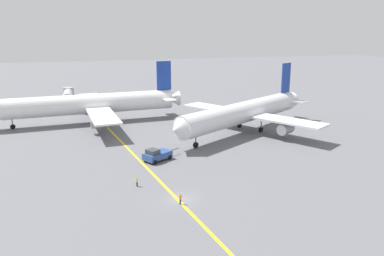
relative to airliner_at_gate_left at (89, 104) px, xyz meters
name	(u,v)px	position (x,y,z in m)	size (l,w,h in m)	color
ground_plane	(181,199)	(10.01, -56.86, -5.38)	(600.00, 600.00, 0.00)	slate
taxiway_stripe	(156,178)	(8.39, -46.86, -5.38)	(0.50, 120.00, 0.01)	yellow
airliner_at_gate_left	(89,104)	(0.00, 0.00, 0.00)	(54.73, 47.37, 16.92)	white
airliner_being_pushed	(245,112)	(37.35, -23.28, -0.16)	(46.93, 39.19, 16.59)	silver
pushback_tug	(157,155)	(10.65, -37.92, -4.15)	(8.56, 5.68, 2.91)	#2D4C8C
ground_crew_marshaller_foreground	(137,182)	(4.43, -49.70, -4.57)	(0.36, 0.36, 1.57)	#2D3351
ground_crew_wing_walker_right	(180,199)	(9.39, -58.45, -4.48)	(0.40, 0.43, 1.72)	#2D3351
jet_bridge	(68,95)	(-5.36, 29.57, -1.49)	(4.17, 16.20, 5.67)	#B7B7BC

